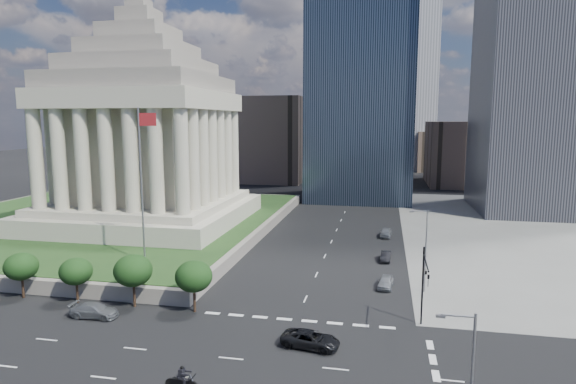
% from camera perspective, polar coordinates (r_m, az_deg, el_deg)
% --- Properties ---
extents(ground, '(500.00, 500.00, 0.00)m').
position_cam_1_polar(ground, '(133.83, 7.67, -0.33)').
color(ground, black).
rests_on(ground, ground).
extents(plaza_terrace, '(66.00, 70.00, 1.80)m').
position_cam_1_polar(plaza_terrace, '(99.81, -21.28, -3.31)').
color(plaza_terrace, slate).
rests_on(plaza_terrace, ground).
extents(plaza_lawn, '(64.00, 68.00, 0.10)m').
position_cam_1_polar(plaza_lawn, '(99.63, -21.31, -2.78)').
color(plaza_lawn, '#1F3C18').
rests_on(plaza_lawn, plaza_terrace).
extents(war_memorial, '(34.00, 34.00, 39.00)m').
position_cam_1_polar(war_memorial, '(90.61, -16.73, 8.83)').
color(war_memorial, '#ABA68F').
rests_on(war_memorial, plaza_lawn).
extents(flagpole, '(2.52, 0.24, 20.00)m').
position_cam_1_polar(flagpole, '(64.09, -16.89, 1.70)').
color(flagpole, slate).
rests_on(flagpole, plaza_lawn).
extents(midrise_glass, '(26.00, 26.00, 60.00)m').
position_cam_1_polar(midrise_glass, '(127.56, 8.70, 12.73)').
color(midrise_glass, black).
rests_on(midrise_glass, ground).
extents(building_filler_ne, '(20.00, 30.00, 20.00)m').
position_cam_1_polar(building_filler_ne, '(164.03, 19.71, 4.37)').
color(building_filler_ne, brown).
rests_on(building_filler_ne, ground).
extents(building_filler_nw, '(24.00, 30.00, 28.00)m').
position_cam_1_polar(building_filler_nw, '(166.64, -1.94, 6.29)').
color(building_filler_nw, brown).
rests_on(building_filler_nw, ground).
extents(traffic_signal_ne, '(0.30, 5.74, 8.00)m').
position_cam_1_polar(traffic_signal_ne, '(48.27, 15.87, -9.97)').
color(traffic_signal_ne, black).
rests_on(traffic_signal_ne, ground).
extents(street_lamp_north, '(2.13, 0.22, 10.00)m').
position_cam_1_polar(street_lamp_north, '(59.05, 15.87, -6.17)').
color(street_lamp_north, slate).
rests_on(street_lamp_north, ground).
extents(pickup_truck, '(3.18, 5.60, 1.47)m').
position_cam_1_polar(pickup_truck, '(45.31, 2.69, -17.05)').
color(pickup_truck, black).
rests_on(pickup_truck, ground).
extents(suv_grey, '(5.14, 2.24, 1.47)m').
position_cam_1_polar(suv_grey, '(55.17, -21.96, -12.89)').
color(suv_grey, '#5B5E62').
rests_on(suv_grey, ground).
extents(parked_sedan_near, '(2.20, 4.37, 1.43)m').
position_cam_1_polar(parked_sedan_near, '(61.00, 11.50, -10.40)').
color(parked_sedan_near, gray).
rests_on(parked_sedan_near, ground).
extents(parked_sedan_mid, '(1.57, 4.02, 1.31)m').
position_cam_1_polar(parked_sedan_mid, '(72.07, 11.51, -7.50)').
color(parked_sedan_mid, black).
rests_on(parked_sedan_mid, ground).
extents(parked_sedan_far, '(2.31, 4.80, 1.58)m').
position_cam_1_polar(parked_sedan_far, '(86.43, 11.52, -4.73)').
color(parked_sedan_far, slate).
rests_on(parked_sedan_far, ground).
extents(motorcycle_trail, '(2.61, 0.73, 1.94)m').
position_cam_1_polar(motorcycle_trail, '(39.87, -12.57, -20.66)').
color(motorcycle_trail, black).
rests_on(motorcycle_trail, ground).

